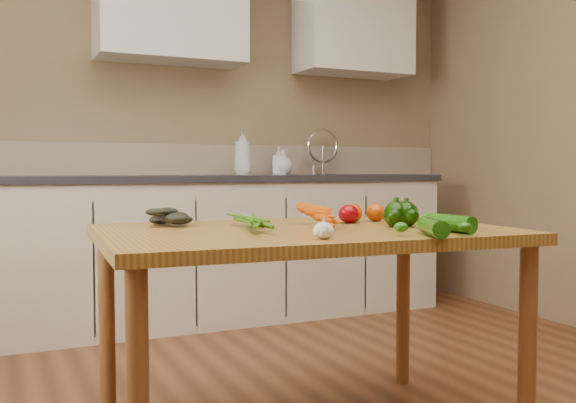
# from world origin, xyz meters

# --- Properties ---
(room) EXTENTS (4.04, 5.04, 2.64)m
(room) POSITION_xyz_m (0.00, 0.17, 1.25)
(room) COLOR brown
(room) RESTS_ON ground
(counter_run) EXTENTS (2.84, 0.64, 1.14)m
(counter_run) POSITION_xyz_m (0.21, 2.19, 0.46)
(counter_run) COLOR beige
(counter_run) RESTS_ON ground
(upper_cabinets) EXTENTS (2.15, 0.35, 0.70)m
(upper_cabinets) POSITION_xyz_m (0.51, 2.32, 1.95)
(upper_cabinets) COLOR silver
(upper_cabinets) RESTS_ON room
(table) EXTENTS (1.43, 0.97, 0.74)m
(table) POSITION_xyz_m (-0.15, 0.37, 0.65)
(table) COLOR #A67830
(table) RESTS_ON ground
(soap_bottle_a) EXTENTS (0.15, 0.15, 0.29)m
(soap_bottle_a) POSITION_xyz_m (0.34, 2.25, 1.05)
(soap_bottle_a) COLOR silver
(soap_bottle_a) RESTS_ON counter_run
(soap_bottle_b) EXTENTS (0.11, 0.11, 0.19)m
(soap_bottle_b) POSITION_xyz_m (0.60, 2.26, 0.99)
(soap_bottle_b) COLOR silver
(soap_bottle_b) RESTS_ON counter_run
(soap_bottle_c) EXTENTS (0.17, 0.17, 0.17)m
(soap_bottle_c) POSITION_xyz_m (0.63, 2.26, 0.98)
(soap_bottle_c) COLOR silver
(soap_bottle_c) RESTS_ON counter_run
(carrot_bunch) EXTENTS (0.27, 0.21, 0.07)m
(carrot_bunch) POSITION_xyz_m (-0.15, 0.42, 0.77)
(carrot_bunch) COLOR #C94804
(carrot_bunch) RESTS_ON table
(leafy_greens) EXTENTS (0.20, 0.18, 0.10)m
(leafy_greens) POSITION_xyz_m (-0.54, 0.67, 0.79)
(leafy_greens) COLOR black
(leafy_greens) RESTS_ON table
(garlic_bulb) EXTENTS (0.06, 0.06, 0.05)m
(garlic_bulb) POSITION_xyz_m (-0.25, 0.05, 0.76)
(garlic_bulb) COLOR white
(garlic_bulb) RESTS_ON table
(pepper_a) EXTENTS (0.09, 0.09, 0.09)m
(pepper_a) POSITION_xyz_m (0.17, 0.29, 0.78)
(pepper_a) COLOR black
(pepper_a) RESTS_ON table
(pepper_b) EXTENTS (0.09, 0.09, 0.09)m
(pepper_b) POSITION_xyz_m (0.25, 0.40, 0.78)
(pepper_b) COLOR black
(pepper_b) RESTS_ON table
(pepper_c) EXTENTS (0.09, 0.09, 0.09)m
(pepper_c) POSITION_xyz_m (0.20, 0.28, 0.78)
(pepper_c) COLOR black
(pepper_c) RESTS_ON table
(tomato_a) EXTENTS (0.08, 0.08, 0.07)m
(tomato_a) POSITION_xyz_m (0.09, 0.49, 0.77)
(tomato_a) COLOR #870209
(tomato_a) RESTS_ON table
(tomato_b) EXTENTS (0.08, 0.08, 0.07)m
(tomato_b) POSITION_xyz_m (0.13, 0.52, 0.77)
(tomato_b) COLOR #CA4305
(tomato_b) RESTS_ON table
(tomato_c) EXTENTS (0.08, 0.08, 0.07)m
(tomato_c) POSITION_xyz_m (0.23, 0.52, 0.77)
(tomato_c) COLOR #CA4305
(tomato_c) RESTS_ON table
(zucchini_a) EXTENTS (0.08, 0.21, 0.06)m
(zucchini_a) POSITION_xyz_m (0.23, 0.08, 0.76)
(zucchini_a) COLOR #154E08
(zucchini_a) RESTS_ON table
(zucchini_b) EXTENTS (0.13, 0.20, 0.05)m
(zucchini_b) POSITION_xyz_m (0.10, -0.01, 0.76)
(zucchini_b) COLOR #154E08
(zucchini_b) RESTS_ON table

